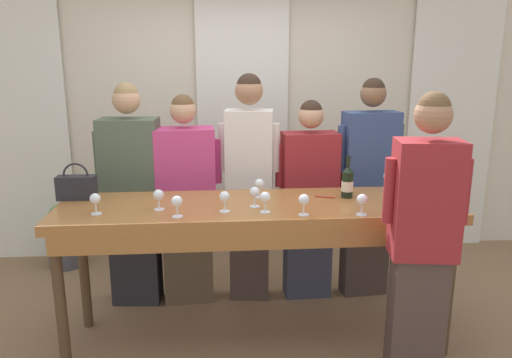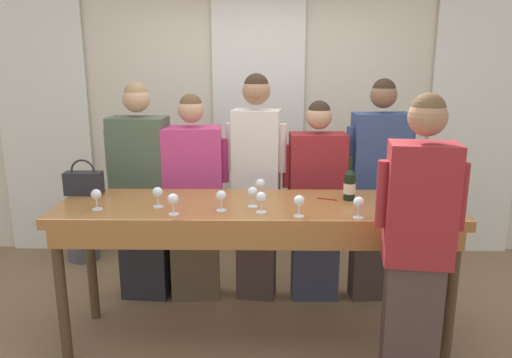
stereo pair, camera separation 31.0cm
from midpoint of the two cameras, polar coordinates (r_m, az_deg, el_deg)
ground_plane at (r=3.75m, az=-2.40°, el=-17.83°), size 18.00×18.00×0.00m
wall_back at (r=4.96m, az=-3.37°, el=7.38°), size 12.00×0.06×2.80m
curtain_panel_left at (r=5.29m, az=-26.95°, el=5.69°), size 0.88×0.03×2.69m
curtain_panel_center at (r=4.90m, az=-3.35°, el=6.64°), size 0.88×0.03×2.69m
curtain_panel_right at (r=5.38m, az=19.90°, el=6.49°), size 0.88×0.03×2.69m
tasting_bar at (r=3.33m, az=-2.54°, el=-4.58°), size 2.64×0.71×1.01m
wine_bottle at (r=3.47m, az=7.91°, el=-0.38°), size 0.08×0.08×0.30m
handbag at (r=3.67m, az=-22.13°, el=-0.83°), size 0.26×0.10×0.25m
wine_glass_front_left at (r=3.23m, az=-2.90°, el=-1.63°), size 0.07×0.07×0.13m
wine_glass_front_mid at (r=3.73m, az=12.57°, el=0.20°), size 0.07×0.07×0.13m
wine_glass_front_right at (r=3.43m, az=-2.19°, el=-0.66°), size 0.07×0.07×0.13m
wine_glass_center_left at (r=3.26m, az=-13.79°, el=-1.90°), size 0.07×0.07×0.13m
wine_glass_center_mid at (r=3.28m, az=-20.51°, el=-2.26°), size 0.07×0.07×0.13m
wine_glass_center_right at (r=3.36m, az=12.78°, el=-1.32°), size 0.07×0.07×0.13m
wine_glass_back_left at (r=3.66m, az=17.26°, el=-0.34°), size 0.07×0.07×0.13m
wine_glass_back_mid at (r=3.09m, az=-11.88°, el=-2.64°), size 0.07×0.07×0.13m
wine_glass_back_right at (r=3.14m, az=-6.44°, el=-2.15°), size 0.07×0.07×0.13m
wine_glass_near_host at (r=3.10m, az=9.27°, el=-2.46°), size 0.07×0.07×0.13m
wine_glass_by_bottle at (r=3.11m, az=-1.79°, el=-2.22°), size 0.07×0.07×0.13m
wine_glass_by_handbag at (r=3.06m, az=2.63°, el=-2.51°), size 0.07×0.07×0.13m
pen at (r=3.47m, az=5.38°, el=-2.10°), size 0.13×0.06×0.01m
guest_olive_jacket at (r=4.07m, az=-16.10°, el=-1.82°), size 0.56×0.30×1.78m
guest_pink_top at (r=4.02m, az=-10.19°, el=-2.52°), size 0.57×0.30×1.69m
guest_cream_sweater at (r=3.96m, az=-3.01°, el=-0.60°), size 0.48×0.27×1.84m
guest_striped_shirt at (r=4.04m, az=3.87°, el=-2.44°), size 0.55×0.26×1.64m
guest_navy_coat at (r=4.11m, az=10.60°, el=-0.87°), size 0.55×0.25×1.80m
host_pouring at (r=2.98m, az=15.66°, el=-7.10°), size 0.48×0.29×1.79m
potted_plant at (r=5.15m, az=-22.78°, el=-6.11°), size 0.31×0.31×0.62m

